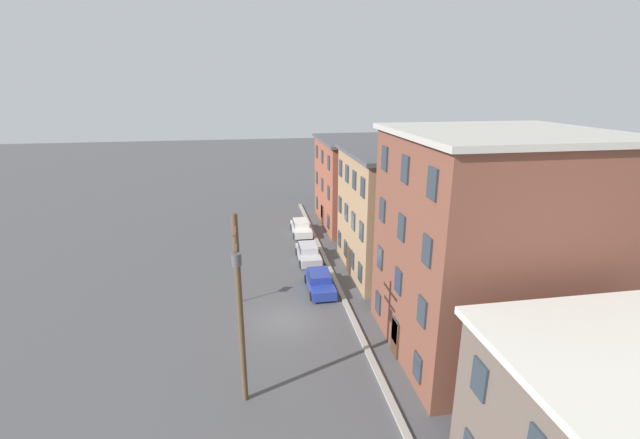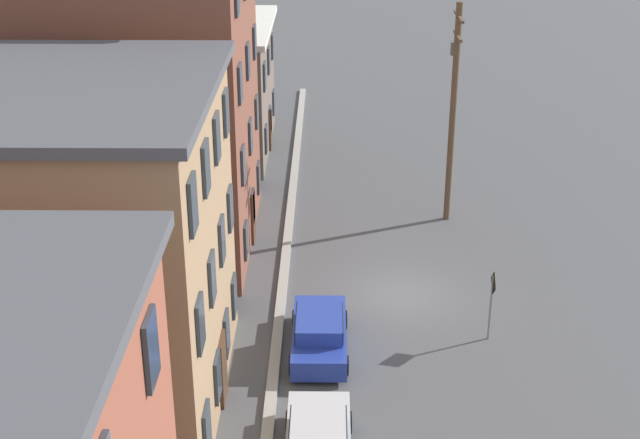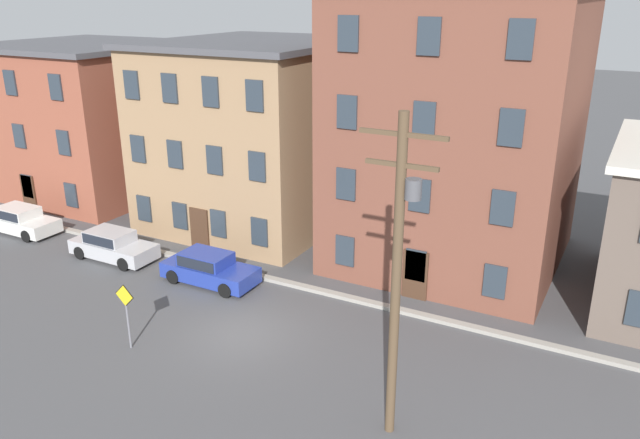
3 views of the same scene
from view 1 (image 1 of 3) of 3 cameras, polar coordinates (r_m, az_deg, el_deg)
The scene contains 10 objects.
ground_plane at distance 29.31m, azimuth -4.76°, elevation -13.21°, with size 200.00×200.00×0.00m, color #4C4C4F.
kerb_strip at distance 29.89m, azimuth 4.06°, elevation -12.36°, with size 56.00×0.36×0.16m, color #9E998E.
apartment_corner at distance 47.75m, azimuth 6.75°, elevation 5.08°, with size 11.56×11.26×9.45m.
apartment_midblock at distance 36.01m, azimuth 12.88°, elevation 1.09°, with size 10.24×11.87×10.04m.
apartment_far at distance 25.63m, azimuth 21.82°, elevation -3.31°, with size 10.51×10.98×12.75m.
car_white at distance 44.73m, azimuth -2.54°, elevation -0.98°, with size 4.40×1.92×1.43m.
car_silver at distance 38.04m, azimuth -1.58°, elevation -4.39°, with size 4.40×1.92×1.43m.
car_blue at distance 32.72m, azimuth -0.05°, elevation -8.19°, with size 4.40×1.92×1.43m.
caution_sign at distance 31.19m, azimuth -10.54°, elevation -7.88°, with size 0.87×0.08×2.61m.
utility_pole at distance 20.34m, azimuth -10.68°, elevation -10.76°, with size 2.40×0.44×9.67m.
Camera 1 is at (25.13, -1.84, 14.98)m, focal length 24.00 mm.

